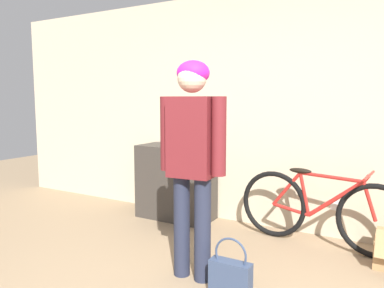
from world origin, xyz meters
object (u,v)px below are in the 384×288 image
object	(u,v)px
person	(192,148)
banana	(184,145)
bicycle	(321,210)
handbag	(230,276)

from	to	relation	value
person	banana	size ratio (longest dim) A/B	5.77
person	banana	world-z (taller)	person
person	bicycle	size ratio (longest dim) A/B	1.04
banana	handbag	bearing A→B (deg)	-48.35
banana	handbag	distance (m)	1.94
person	bicycle	bearing A→B (deg)	51.99
person	handbag	distance (m)	0.98
handbag	bicycle	bearing A→B (deg)	73.26
bicycle	handbag	xyz separation A→B (m)	(-0.38, -1.26, -0.22)
bicycle	banana	distance (m)	1.66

